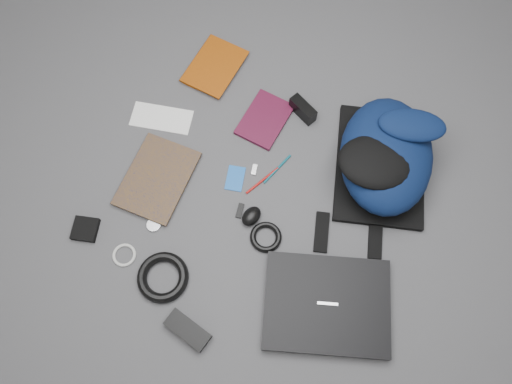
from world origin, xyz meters
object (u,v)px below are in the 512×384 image
at_px(backpack, 386,155).
at_px(laptop, 327,304).
at_px(power_brick, 188,330).
at_px(pouch, 85,229).
at_px(dvd_case, 265,119).
at_px(comic_book, 130,168).
at_px(textbook_red, 195,58).
at_px(compact_camera, 303,110).
at_px(mouse, 251,216).

xyz_separation_m(backpack, laptop, (0.03, -0.53, -0.08)).
xyz_separation_m(power_brick, pouch, (-0.48, 0.13, -0.01)).
xyz_separation_m(laptop, dvd_case, (-0.48, 0.52, -0.01)).
relative_size(comic_book, dvd_case, 1.42).
xyz_separation_m(laptop, textbook_red, (-0.84, 0.64, -0.01)).
relative_size(compact_camera, power_brick, 0.74).
relative_size(backpack, dvd_case, 2.33).
distance_m(textbook_red, pouch, 0.77).
distance_m(laptop, textbook_red, 1.05).
distance_m(dvd_case, pouch, 0.75).
distance_m(laptop, power_brick, 0.45).
relative_size(dvd_case, pouch, 2.51).
distance_m(mouse, power_brick, 0.43).
height_order(backpack, laptop, backpack).
height_order(power_brick, pouch, power_brick).
xyz_separation_m(backpack, textbook_red, (-0.81, 0.10, -0.09)).
relative_size(dvd_case, compact_camera, 1.90).
height_order(comic_book, dvd_case, comic_book).
xyz_separation_m(comic_book, pouch, (-0.02, -0.26, -0.00)).
xyz_separation_m(laptop, comic_book, (-0.82, 0.13, -0.01)).
bearing_deg(mouse, dvd_case, 121.96).
distance_m(textbook_red, mouse, 0.69).
height_order(mouse, pouch, mouse).
distance_m(laptop, pouch, 0.85).
distance_m(textbook_red, dvd_case, 0.38).
bearing_deg(pouch, backpack, 39.54).
xyz_separation_m(textbook_red, power_brick, (0.48, -0.91, 0.01)).
relative_size(textbook_red, dvd_case, 1.14).
xyz_separation_m(backpack, pouch, (-0.81, -0.67, -0.09)).
distance_m(comic_book, mouse, 0.47).
bearing_deg(dvd_case, laptop, -45.15).
relative_size(backpack, laptop, 1.22).
bearing_deg(textbook_red, comic_book, -86.16).
bearing_deg(pouch, compact_camera, 57.56).
bearing_deg(power_brick, comic_book, 148.51).
height_order(mouse, power_brick, mouse).
bearing_deg(power_brick, dvd_case, 107.70).
bearing_deg(comic_book, textbook_red, 87.96).
height_order(laptop, comic_book, laptop).
height_order(textbook_red, comic_book, textbook_red).
height_order(comic_book, power_brick, power_brick).
relative_size(power_brick, pouch, 1.78).
distance_m(compact_camera, mouse, 0.45).
relative_size(comic_book, pouch, 3.56).
xyz_separation_m(backpack, comic_book, (-0.79, -0.41, -0.09)).
xyz_separation_m(textbook_red, comic_book, (0.02, -0.51, -0.00)).
relative_size(laptop, dvd_case, 1.92).
xyz_separation_m(dvd_case, compact_camera, (0.11, 0.09, 0.02)).
distance_m(backpack, compact_camera, 0.35).
relative_size(dvd_case, power_brick, 1.41).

